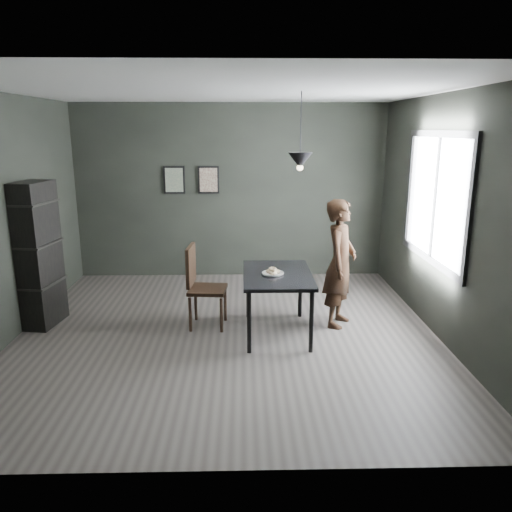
{
  "coord_description": "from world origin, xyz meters",
  "views": [
    {
      "loc": [
        0.2,
        -5.61,
        2.4
      ],
      "look_at": [
        0.35,
        0.05,
        0.95
      ],
      "focal_mm": 35.0,
      "sensor_mm": 36.0,
      "label": 1
    }
  ],
  "objects_px": {
    "cafe_table": "(277,280)",
    "pendant_lamp": "(300,160)",
    "shelf_unit": "(38,255)",
    "woman": "(340,263)",
    "white_plate": "(273,274)",
    "wood_chair": "(200,281)"
  },
  "relations": [
    {
      "from": "cafe_table",
      "to": "white_plate",
      "type": "height_order",
      "value": "white_plate"
    },
    {
      "from": "cafe_table",
      "to": "woman",
      "type": "height_order",
      "value": "woman"
    },
    {
      "from": "white_plate",
      "to": "pendant_lamp",
      "type": "height_order",
      "value": "pendant_lamp"
    },
    {
      "from": "cafe_table",
      "to": "shelf_unit",
      "type": "distance_m",
      "value": 2.95
    },
    {
      "from": "shelf_unit",
      "to": "pendant_lamp",
      "type": "distance_m",
      "value": 3.39
    },
    {
      "from": "cafe_table",
      "to": "woman",
      "type": "distance_m",
      "value": 0.84
    },
    {
      "from": "woman",
      "to": "wood_chair",
      "type": "xyz_separation_m",
      "value": [
        -1.72,
        -0.01,
        -0.21
      ]
    },
    {
      "from": "cafe_table",
      "to": "pendant_lamp",
      "type": "relative_size",
      "value": 1.39
    },
    {
      "from": "cafe_table",
      "to": "pendant_lamp",
      "type": "xyz_separation_m",
      "value": [
        0.25,
        0.1,
        1.38
      ]
    },
    {
      "from": "wood_chair",
      "to": "pendant_lamp",
      "type": "height_order",
      "value": "pendant_lamp"
    },
    {
      "from": "cafe_table",
      "to": "shelf_unit",
      "type": "xyz_separation_m",
      "value": [
        -2.92,
        0.38,
        0.22
      ]
    },
    {
      "from": "shelf_unit",
      "to": "pendant_lamp",
      "type": "relative_size",
      "value": 2.07
    },
    {
      "from": "woman",
      "to": "pendant_lamp",
      "type": "bearing_deg",
      "value": 131.67
    },
    {
      "from": "pendant_lamp",
      "to": "white_plate",
      "type": "bearing_deg",
      "value": -156.39
    },
    {
      "from": "white_plate",
      "to": "pendant_lamp",
      "type": "xyz_separation_m",
      "value": [
        0.3,
        0.13,
        1.29
      ]
    },
    {
      "from": "woman",
      "to": "shelf_unit",
      "type": "bearing_deg",
      "value": 112.63
    },
    {
      "from": "wood_chair",
      "to": "shelf_unit",
      "type": "xyz_separation_m",
      "value": [
        -1.99,
        0.13,
        0.31
      ]
    },
    {
      "from": "cafe_table",
      "to": "wood_chair",
      "type": "relative_size",
      "value": 1.17
    },
    {
      "from": "pendant_lamp",
      "to": "wood_chair",
      "type": "bearing_deg",
      "value": 172.46
    },
    {
      "from": "shelf_unit",
      "to": "pendant_lamp",
      "type": "bearing_deg",
      "value": 3.09
    },
    {
      "from": "pendant_lamp",
      "to": "woman",
      "type": "bearing_deg",
      "value": 17.23
    },
    {
      "from": "cafe_table",
      "to": "woman",
      "type": "xyz_separation_m",
      "value": [
        0.79,
        0.27,
        0.12
      ]
    }
  ]
}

